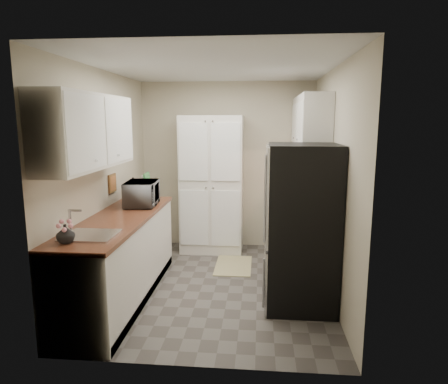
# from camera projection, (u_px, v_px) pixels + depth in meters

# --- Properties ---
(ground) EXTENTS (3.20, 3.20, 0.00)m
(ground) POSITION_uv_depth(u_px,v_px,m) (216.00, 285.00, 4.74)
(ground) COLOR #56514C
(ground) RESTS_ON ground
(room_shell) EXTENTS (2.64, 3.24, 2.52)m
(room_shell) POSITION_uv_depth(u_px,v_px,m) (214.00, 148.00, 4.45)
(room_shell) COLOR beige
(room_shell) RESTS_ON ground
(pantry_cabinet) EXTENTS (0.90, 0.55, 2.00)m
(pantry_cabinet) POSITION_uv_depth(u_px,v_px,m) (212.00, 185.00, 5.87)
(pantry_cabinet) COLOR silver
(pantry_cabinet) RESTS_ON ground
(base_cabinet_left) EXTENTS (0.60, 2.30, 0.88)m
(base_cabinet_left) POSITION_uv_depth(u_px,v_px,m) (121.00, 260.00, 4.33)
(base_cabinet_left) COLOR silver
(base_cabinet_left) RESTS_ON ground
(countertop_left) EXTENTS (0.63, 2.33, 0.04)m
(countertop_left) POSITION_uv_depth(u_px,v_px,m) (119.00, 219.00, 4.25)
(countertop_left) COLOR brown
(countertop_left) RESTS_ON base_cabinet_left
(base_cabinet_right) EXTENTS (0.60, 0.80, 0.88)m
(base_cabinet_right) POSITION_uv_depth(u_px,v_px,m) (293.00, 225.00, 5.74)
(base_cabinet_right) COLOR silver
(base_cabinet_right) RESTS_ON ground
(countertop_right) EXTENTS (0.63, 0.83, 0.04)m
(countertop_right) POSITION_uv_depth(u_px,v_px,m) (294.00, 194.00, 5.66)
(countertop_right) COLOR brown
(countertop_right) RESTS_ON base_cabinet_right
(electric_range) EXTENTS (0.71, 0.78, 1.13)m
(electric_range) POSITION_uv_depth(u_px,v_px,m) (297.00, 239.00, 4.95)
(electric_range) COLOR #B7B7BC
(electric_range) RESTS_ON ground
(refrigerator) EXTENTS (0.70, 0.72, 1.70)m
(refrigerator) POSITION_uv_depth(u_px,v_px,m) (302.00, 227.00, 4.11)
(refrigerator) COLOR #B7B7BC
(refrigerator) RESTS_ON ground
(microwave) EXTENTS (0.41, 0.56, 0.29)m
(microwave) POSITION_uv_depth(u_px,v_px,m) (142.00, 193.00, 4.79)
(microwave) COLOR #AEADB2
(microwave) RESTS_ON countertop_left
(wine_bottle) EXTENTS (0.06, 0.06, 0.26)m
(wine_bottle) POSITION_uv_depth(u_px,v_px,m) (133.00, 189.00, 5.20)
(wine_bottle) COLOR black
(wine_bottle) RESTS_ON countertop_left
(flower_vase) EXTENTS (0.20, 0.20, 0.16)m
(flower_vase) POSITION_uv_depth(u_px,v_px,m) (65.00, 234.00, 3.33)
(flower_vase) COLOR beige
(flower_vase) RESTS_ON countertop_left
(cutting_board) EXTENTS (0.04, 0.26, 0.33)m
(cutting_board) POSITION_uv_depth(u_px,v_px,m) (148.00, 185.00, 5.30)
(cutting_board) COLOR #449C50
(cutting_board) RESTS_ON countertop_left
(toaster_oven) EXTENTS (0.39, 0.46, 0.24)m
(toaster_oven) POSITION_uv_depth(u_px,v_px,m) (301.00, 183.00, 5.76)
(toaster_oven) COLOR silver
(toaster_oven) RESTS_ON countertop_right
(fruit_basket) EXTENTS (0.34, 0.34, 0.11)m
(fruit_basket) POSITION_uv_depth(u_px,v_px,m) (301.00, 171.00, 5.71)
(fruit_basket) COLOR #E03800
(fruit_basket) RESTS_ON toaster_oven
(kitchen_mat) EXTENTS (0.48, 0.76, 0.01)m
(kitchen_mat) POSITION_uv_depth(u_px,v_px,m) (233.00, 266.00, 5.37)
(kitchen_mat) COLOR tan
(kitchen_mat) RESTS_ON ground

